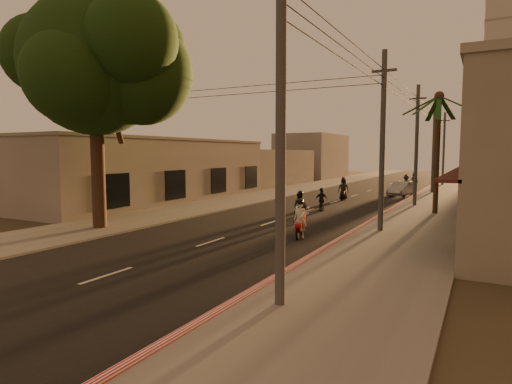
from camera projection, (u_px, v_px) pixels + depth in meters
ground at (183, 251)px, 17.42m from camera, size 160.00×160.00×0.00m
road at (335, 202)px, 34.99m from camera, size 10.00×140.00×0.02m
sidewalk_right at (433, 207)px, 31.47m from camera, size 5.00×140.00×0.12m
sidewalk_left at (254, 197)px, 38.50m from camera, size 5.00×140.00×0.12m
curb_stripe at (386, 212)px, 28.20m from camera, size 0.20×60.00×0.20m
left_building at (153, 170)px, 36.04m from camera, size 8.20×24.20×5.20m
broadleaf_tree at (102, 64)px, 21.64m from camera, size 9.60×8.70×12.10m
palm_tree at (439, 103)px, 27.08m from camera, size 5.00×5.00×8.20m
utility_poles at (417, 119)px, 31.49m from camera, size 1.20×48.26×9.00m
filler_left_near at (261, 168)px, 53.66m from camera, size 8.00×14.00×4.40m
filler_left_far at (312, 156)px, 69.36m from camera, size 8.00×14.00×7.00m
scooter_red at (300, 220)px, 20.12m from camera, size 0.89×1.88×1.87m
scooter_mid_a at (300, 208)px, 24.61m from camera, size 0.86×1.88×1.85m
scooter_mid_b at (321, 200)px, 29.69m from camera, size 1.12×1.58×1.61m
scooter_far_a at (343, 190)px, 36.55m from camera, size 1.08×2.00×1.98m
scooter_far_b at (406, 184)px, 43.78m from camera, size 1.22×1.87×1.83m
parked_car at (401, 189)px, 39.82m from camera, size 2.63×4.52×1.35m
scooter_far_c at (414, 181)px, 49.92m from camera, size 1.00×1.82×1.80m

